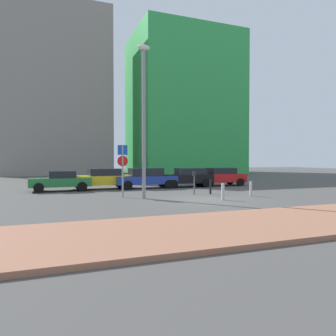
{
  "coord_description": "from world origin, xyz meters",
  "views": [
    {
      "loc": [
        -7.65,
        -14.79,
        2.12
      ],
      "look_at": [
        -1.41,
        1.64,
        1.66
      ],
      "focal_mm": 33.35,
      "sensor_mm": 36.0,
      "label": 1
    }
  ],
  "objects": [
    {
      "name": "traffic_bollard_near",
      "position": [
        0.86,
        -0.52,
        0.44
      ],
      "size": [
        0.17,
        0.17,
        0.88
      ],
      "primitive_type": "cylinder",
      "color": "#B7B7BC",
      "rests_on": "ground"
    },
    {
      "name": "sidewalk_brick",
      "position": [
        0.0,
        -6.53,
        0.07
      ],
      "size": [
        40.0,
        4.32,
        0.14
      ],
      "primitive_type": "cube",
      "color": "#9E664C",
      "rests_on": "ground"
    },
    {
      "name": "parked_car_black",
      "position": [
        2.46,
        7.56,
        0.78
      ],
      "size": [
        4.04,
        2.0,
        1.46
      ],
      "color": "black",
      "rests_on": "ground"
    },
    {
      "name": "parking_sign_post",
      "position": [
        -3.79,
        2.61,
        1.88
      ],
      "size": [
        0.6,
        0.1,
        2.98
      ],
      "color": "gray",
      "rests_on": "ground"
    },
    {
      "name": "street_lamp",
      "position": [
        -2.82,
        1.65,
        4.84
      ],
      "size": [
        0.7,
        0.36,
        8.38
      ],
      "color": "gray",
      "rests_on": "ground"
    },
    {
      "name": "building_colorful_midrise",
      "position": [
        13.2,
        33.15,
        11.24
      ],
      "size": [
        16.4,
        14.02,
        22.47
      ],
      "primitive_type": "cube",
      "color": "green",
      "rests_on": "ground"
    },
    {
      "name": "parked_car_blue",
      "position": [
        -0.91,
        7.66,
        0.79
      ],
      "size": [
        4.61,
        1.99,
        1.51
      ],
      "color": "#1E389E",
      "rests_on": "ground"
    },
    {
      "name": "parked_car_yellow",
      "position": [
        -4.08,
        8.1,
        0.78
      ],
      "size": [
        4.51,
        2.03,
        1.48
      ],
      "color": "gold",
      "rests_on": "ground"
    },
    {
      "name": "traffic_bollard_far",
      "position": [
        3.34,
        0.5,
        0.44
      ],
      "size": [
        0.15,
        0.15,
        0.87
      ],
      "primitive_type": "cylinder",
      "color": "#B7B7BC",
      "rests_on": "ground"
    },
    {
      "name": "traffic_bollard_mid",
      "position": [
        1.69,
        2.36,
        0.46
      ],
      "size": [
        0.13,
        0.13,
        0.91
      ],
      "primitive_type": "cylinder",
      "color": "black",
      "rests_on": "ground"
    },
    {
      "name": "parking_meter",
      "position": [
        0.63,
        2.49,
        0.92
      ],
      "size": [
        0.18,
        0.14,
        1.43
      ],
      "color": "#4C4C51",
      "rests_on": "ground"
    },
    {
      "name": "parked_car_green",
      "position": [
        -6.96,
        7.64,
        0.71
      ],
      "size": [
        4.02,
        1.99,
        1.37
      ],
      "color": "#237238",
      "rests_on": "ground"
    },
    {
      "name": "building_under_construction",
      "position": [
        -6.69,
        34.9,
        12.02
      ],
      "size": [
        15.13,
        11.14,
        24.04
      ],
      "primitive_type": "cube",
      "color": "gray",
      "rests_on": "ground"
    },
    {
      "name": "parked_car_red",
      "position": [
        5.51,
        7.66,
        0.77
      ],
      "size": [
        4.1,
        2.16,
        1.46
      ],
      "color": "red",
      "rests_on": "ground"
    },
    {
      "name": "ground_plane",
      "position": [
        0.0,
        0.0,
        0.0
      ],
      "size": [
        120.0,
        120.0,
        0.0
      ],
      "primitive_type": "plane",
      "color": "#4C4947"
    }
  ]
}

